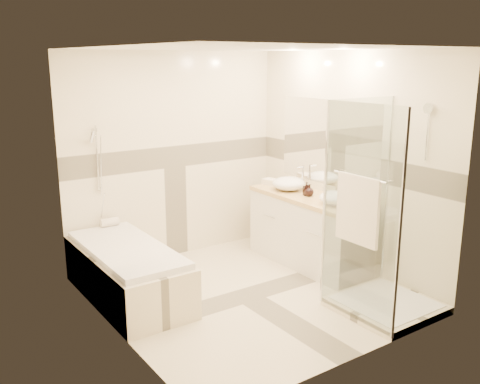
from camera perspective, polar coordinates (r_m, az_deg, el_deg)
room at (r=5.32m, az=1.06°, el=1.60°), size 2.82×3.02×2.52m
bathtub at (r=5.64m, az=-11.92°, el=-8.12°), size 0.75×1.70×0.56m
vanity at (r=6.41m, az=7.32°, el=-4.06°), size 0.58×1.62×0.85m
shower_enclosure at (r=5.35m, az=14.14°, el=-7.20°), size 0.96×0.93×2.04m
vessel_sink_near at (r=6.52m, az=5.22°, el=0.92°), size 0.40×0.40×0.16m
vessel_sink_far at (r=5.95m, az=10.19°, el=-0.61°), size 0.37×0.37×0.15m
faucet_near at (r=6.64m, az=6.66°, el=1.81°), size 0.11×0.03×0.27m
faucet_far at (r=6.08m, az=11.67°, el=0.39°), size 0.11×0.03×0.26m
amenity_bottle_a at (r=6.28m, az=7.11°, el=0.35°), size 0.09×0.09×0.16m
amenity_bottle_b at (r=6.26m, az=7.38°, el=0.19°), size 0.14×0.14×0.14m
folded_towels at (r=6.79m, az=3.41°, el=1.08°), size 0.19×0.25×0.07m
rolled_towel at (r=6.23m, az=-13.75°, el=-3.14°), size 0.21×0.09×0.09m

